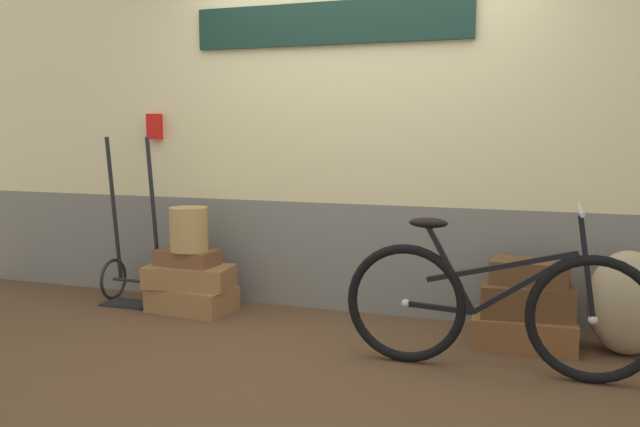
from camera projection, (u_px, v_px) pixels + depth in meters
name	position (u px, v px, depth m)	size (l,w,h in m)	color
ground	(328.00, 348.00, 4.20)	(8.79, 5.20, 0.06)	#513823
station_building	(367.00, 107.00, 4.79)	(6.79, 0.74, 2.99)	slate
suitcase_0	(192.00, 299.00, 4.93)	(0.60, 0.38, 0.18)	olive
suitcase_1	(190.00, 276.00, 4.90)	(0.63, 0.33, 0.16)	olive
suitcase_2	(187.00, 257.00, 4.92)	(0.44, 0.26, 0.11)	brown
suitcase_3	(524.00, 331.00, 4.13)	(0.62, 0.38, 0.19)	brown
suitcase_4	(526.00, 300.00, 4.12)	(0.55, 0.32, 0.20)	brown
suitcase_5	(530.00, 272.00, 4.11)	(0.46, 0.27, 0.15)	brown
wicker_basket	(189.00, 229.00, 4.86)	(0.28, 0.28, 0.32)	#A8844C
luggage_trolley	(134.00, 267.00, 5.17)	(0.44, 0.38, 1.28)	black
burlap_sack	(628.00, 303.00, 3.96)	(0.46, 0.39, 0.63)	#9E8966
bicycle	(494.00, 307.00, 3.66)	(1.69, 0.46, 0.94)	black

